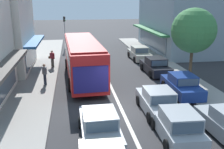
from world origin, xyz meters
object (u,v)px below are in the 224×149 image
(parked_sedan_kerb_second, at_px, (182,85))
(parked_sedan_kerb_rear, at_px, (139,54))
(sedan_behind_bus_near, at_px, (158,102))
(sedan_queue_far_back, at_px, (100,127))
(street_tree_right, at_px, (194,31))
(parked_sedan_kerb_third, at_px, (155,66))
(pedestrian_with_handbag_near, at_px, (52,58))
(hatchback_behind_bus_mid, at_px, (178,126))
(city_bus, at_px, (83,57))
(traffic_light_downstreet, at_px, (64,27))
(pedestrian_browsing_midblock, at_px, (45,73))

(parked_sedan_kerb_second, xyz_separation_m, parked_sedan_kerb_rear, (-0.22, 11.00, 0.00))
(sedan_behind_bus_near, bearing_deg, parked_sedan_kerb_second, 46.28)
(sedan_queue_far_back, height_order, street_tree_right, street_tree_right)
(parked_sedan_kerb_second, distance_m, street_tree_right, 4.66)
(parked_sedan_kerb_third, bearing_deg, pedestrian_with_handbag_near, 161.23)
(street_tree_right, bearing_deg, sedan_queue_far_back, -135.99)
(hatchback_behind_bus_mid, xyz_separation_m, parked_sedan_kerb_third, (2.53, 11.24, -0.05))
(sedan_queue_far_back, xyz_separation_m, street_tree_right, (8.15, 7.87, 3.46))
(parked_sedan_kerb_third, height_order, pedestrian_with_handbag_near, pedestrian_with_handbag_near)
(city_bus, xyz_separation_m, street_tree_right, (8.45, -2.24, 2.24))
(city_bus, bearing_deg, parked_sedan_kerb_second, -35.82)
(city_bus, distance_m, parked_sedan_kerb_third, 6.61)
(traffic_light_downstreet, relative_size, street_tree_right, 0.72)
(parked_sedan_kerb_second, xyz_separation_m, parked_sedan_kerb_third, (-0.20, 5.37, 0.00))
(sedan_queue_far_back, relative_size, traffic_light_downstreet, 1.01)
(hatchback_behind_bus_mid, height_order, traffic_light_downstreet, traffic_light_downstreet)
(street_tree_right, bearing_deg, pedestrian_with_handbag_near, 152.08)
(parked_sedan_kerb_third, distance_m, parked_sedan_kerb_rear, 5.63)
(parked_sedan_kerb_third, relative_size, street_tree_right, 0.73)
(pedestrian_with_handbag_near, bearing_deg, pedestrian_browsing_midblock, -92.39)
(hatchback_behind_bus_mid, xyz_separation_m, traffic_light_downstreet, (-5.67, 25.38, 2.15))
(city_bus, distance_m, parked_sedan_kerb_second, 8.31)
(parked_sedan_kerb_second, bearing_deg, parked_sedan_kerb_rear, 91.16)
(sedan_behind_bus_near, relative_size, parked_sedan_kerb_rear, 0.99)
(hatchback_behind_bus_mid, distance_m, sedan_behind_bus_near, 3.09)
(city_bus, xyz_separation_m, pedestrian_browsing_midblock, (-2.98, -1.63, -0.81))
(city_bus, bearing_deg, parked_sedan_kerb_third, 4.92)
(parked_sedan_kerb_second, distance_m, pedestrian_with_handbag_near, 12.70)
(city_bus, xyz_separation_m, parked_sedan_kerb_third, (6.47, 0.56, -1.22))
(parked_sedan_kerb_rear, bearing_deg, pedestrian_browsing_midblock, -140.32)
(parked_sedan_kerb_third, bearing_deg, city_bus, -175.08)
(city_bus, relative_size, sedan_queue_far_back, 2.59)
(parked_sedan_kerb_rear, bearing_deg, city_bus, -136.14)
(parked_sedan_kerb_second, bearing_deg, sedan_behind_bus_near, -133.72)
(parked_sedan_kerb_third, relative_size, pedestrian_with_handbag_near, 2.61)
(parked_sedan_kerb_second, height_order, traffic_light_downstreet, traffic_light_downstreet)
(parked_sedan_kerb_third, height_order, parked_sedan_kerb_rear, same)
(sedan_queue_far_back, height_order, pedestrian_browsing_midblock, pedestrian_browsing_midblock)
(sedan_behind_bus_near, relative_size, pedestrian_with_handbag_near, 2.59)
(pedestrian_browsing_midblock, bearing_deg, parked_sedan_kerb_second, -18.26)
(hatchback_behind_bus_mid, bearing_deg, parked_sedan_kerb_third, 77.32)
(parked_sedan_kerb_third, xyz_separation_m, traffic_light_downstreet, (-8.20, 14.15, 2.19))
(parked_sedan_kerb_third, distance_m, pedestrian_browsing_midblock, 9.71)
(city_bus, relative_size, hatchback_behind_bus_mid, 2.91)
(city_bus, bearing_deg, traffic_light_downstreet, 96.69)
(traffic_light_downstreet, relative_size, pedestrian_with_handbag_near, 2.58)
(hatchback_behind_bus_mid, bearing_deg, pedestrian_browsing_midblock, 127.42)
(hatchback_behind_bus_mid, relative_size, street_tree_right, 0.64)
(sedan_queue_far_back, xyz_separation_m, parked_sedan_kerb_second, (6.37, 5.30, 0.00))
(parked_sedan_kerb_rear, bearing_deg, pedestrian_with_handbag_near, -164.82)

